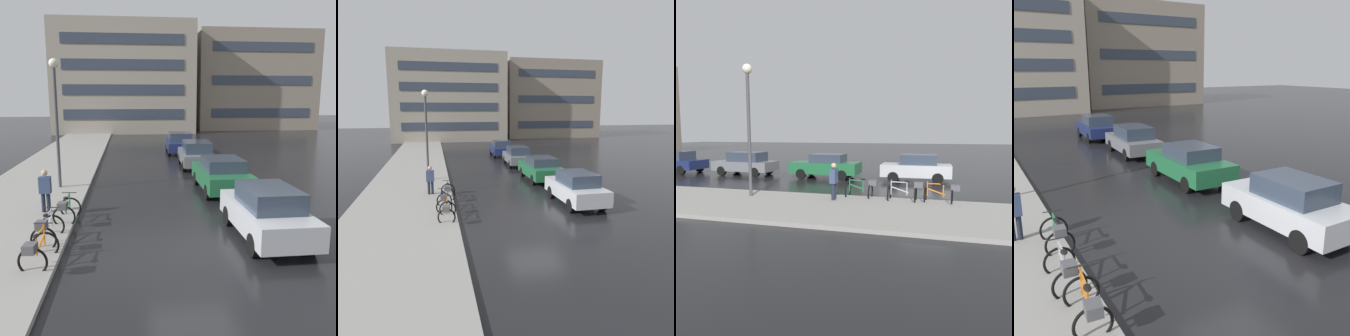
% 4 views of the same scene
% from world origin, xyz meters
% --- Properties ---
extents(ground_plane, '(140.00, 140.00, 0.00)m').
position_xyz_m(ground_plane, '(0.00, 0.00, 0.00)').
color(ground_plane, black).
extents(sidewalk_kerb, '(4.80, 60.00, 0.14)m').
position_xyz_m(sidewalk_kerb, '(-6.00, 10.00, 0.07)').
color(sidewalk_kerb, gray).
rests_on(sidewalk_kerb, ground).
extents(bicycle_nearest, '(0.81, 1.39, 1.00)m').
position_xyz_m(bicycle_nearest, '(-4.03, -0.66, 0.48)').
color(bicycle_nearest, black).
rests_on(bicycle_nearest, ground).
extents(bicycle_second, '(0.76, 1.41, 0.98)m').
position_xyz_m(bicycle_second, '(-4.10, 0.76, 0.50)').
color(bicycle_second, black).
rests_on(bicycle_second, ground).
extents(bicycle_third, '(0.80, 1.35, 0.95)m').
position_xyz_m(bicycle_third, '(-3.85, 2.64, 0.49)').
color(bicycle_third, black).
rests_on(bicycle_third, ground).
extents(car_silver, '(1.81, 4.03, 1.62)m').
position_xyz_m(car_silver, '(2.26, 0.71, 0.82)').
color(car_silver, '#B2B5BA').
rests_on(car_silver, ground).
extents(car_green, '(1.99, 4.32, 1.54)m').
position_xyz_m(car_green, '(2.33, 6.36, 0.78)').
color(car_green, '#1E6038').
rests_on(car_green, ground).
extents(car_grey, '(2.06, 4.30, 1.58)m').
position_xyz_m(car_grey, '(2.24, 12.13, 0.81)').
color(car_grey, slate).
rests_on(car_grey, ground).
extents(car_navy, '(2.12, 4.33, 1.56)m').
position_xyz_m(car_navy, '(2.03, 17.74, 0.78)').
color(car_navy, navy).
rests_on(car_navy, ground).
extents(pedestrian, '(0.41, 0.26, 1.67)m').
position_xyz_m(pedestrian, '(-4.71, 3.64, 0.94)').
color(pedestrian, '#1E2333').
rests_on(pedestrian, ground).
extents(streetlamp, '(0.41, 0.41, 5.78)m').
position_xyz_m(streetlamp, '(-4.88, 7.40, 3.85)').
color(streetlamp, '#424247').
rests_on(streetlamp, ground).
extents(building_facade_main, '(15.93, 10.92, 12.38)m').
position_xyz_m(building_facade_main, '(-2.13, 37.40, 6.19)').
color(building_facade_main, '#9E9384').
rests_on(building_facade_main, ground).
extents(building_facade_side, '(14.97, 8.67, 12.09)m').
position_xyz_m(building_facade_side, '(14.36, 39.34, 6.04)').
color(building_facade_side, gray).
rests_on(building_facade_side, ground).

